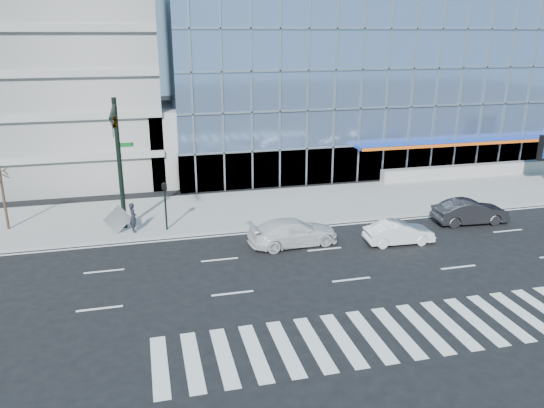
{
  "coord_description": "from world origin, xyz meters",
  "views": [
    {
      "loc": [
        -9.65,
        -26.23,
        11.71
      ],
      "look_at": [
        -2.32,
        3.0,
        1.94
      ],
      "focal_mm": 35.0,
      "sensor_mm": 36.0,
      "label": 1
    }
  ],
  "objects": [
    {
      "name": "white_suv",
      "position": [
        -1.54,
        1.11,
        0.76
      ],
      "size": [
        5.41,
        2.58,
        1.52
      ],
      "primitive_type": "imported",
      "rotation": [
        0.0,
        0.0,
        1.66
      ],
      "color": "silver",
      "rests_on": "ground"
    },
    {
      "name": "traffic_signal",
      "position": [
        -11.0,
        4.57,
        6.16
      ],
      "size": [
        1.14,
        5.74,
        8.0
      ],
      "color": "black",
      "rests_on": "sidewalk"
    },
    {
      "name": "theatre_building",
      "position": [
        14.0,
        26.0,
        7.5
      ],
      "size": [
        42.0,
        26.0,
        15.0
      ],
      "primitive_type": "cube",
      "color": "#6A87B2",
      "rests_on": "ground"
    },
    {
      "name": "ped_signal_post",
      "position": [
        -8.5,
        4.94,
        2.14
      ],
      "size": [
        0.3,
        0.33,
        3.0
      ],
      "color": "black",
      "rests_on": "sidewalk"
    },
    {
      "name": "retaining_wall",
      "position": [
        24.0,
        11.6,
        0.65
      ],
      "size": [
        30.0,
        0.8,
        1.0
      ],
      "primitive_type": "cube",
      "color": "gray",
      "rests_on": "sidewalk"
    },
    {
      "name": "pedestrian",
      "position": [
        -10.46,
        5.11,
        1.06
      ],
      "size": [
        0.62,
        0.77,
        1.83
      ],
      "primitive_type": "imported",
      "rotation": [
        0.0,
        0.0,
        1.88
      ],
      "color": "black",
      "rests_on": "sidewalk"
    },
    {
      "name": "tilted_panel",
      "position": [
        -11.36,
        5.0,
        1.06
      ],
      "size": [
        1.7,
        0.76,
        1.82
      ],
      "primitive_type": "cube",
      "rotation": [
        0.0,
        0.91,
        0.4
      ],
      "color": "gray",
      "rests_on": "sidewalk"
    },
    {
      "name": "ground",
      "position": [
        0.0,
        0.0,
        0.0
      ],
      "size": [
        160.0,
        160.0,
        0.0
      ],
      "primitive_type": "plane",
      "color": "black",
      "rests_on": "ground"
    },
    {
      "name": "sidewalk",
      "position": [
        0.0,
        8.0,
        0.07
      ],
      "size": [
        120.0,
        8.0,
        0.15
      ],
      "primitive_type": "cube",
      "color": "gray",
      "rests_on": "ground"
    },
    {
      "name": "parking_garage",
      "position": [
        -20.0,
        26.0,
        10.0
      ],
      "size": [
        24.0,
        24.0,
        20.0
      ],
      "primitive_type": "cube",
      "color": "gray",
      "rests_on": "ground"
    },
    {
      "name": "ramp_block",
      "position": [
        -6.0,
        18.0,
        3.0
      ],
      "size": [
        6.0,
        8.0,
        6.0
      ],
      "primitive_type": "cube",
      "color": "gray",
      "rests_on": "ground"
    },
    {
      "name": "dark_sedan",
      "position": [
        10.46,
        1.8,
        0.78
      ],
      "size": [
        4.82,
        1.96,
        1.56
      ],
      "primitive_type": "imported",
      "rotation": [
        0.0,
        0.0,
        1.5
      ],
      "color": "black",
      "rests_on": "ground"
    },
    {
      "name": "white_sedan",
      "position": [
        4.46,
        -0.2,
        0.66
      ],
      "size": [
        4.08,
        1.6,
        1.32
      ],
      "primitive_type": "imported",
      "rotation": [
        0.0,
        0.0,
        1.52
      ],
      "color": "silver",
      "rests_on": "ground"
    }
  ]
}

